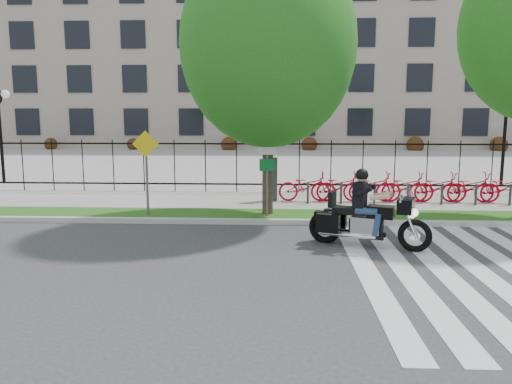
{
  "coord_description": "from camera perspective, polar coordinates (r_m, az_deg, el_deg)",
  "views": [
    {
      "loc": [
        0.45,
        -9.78,
        3.06
      ],
      "look_at": [
        -0.16,
        3.0,
        1.1
      ],
      "focal_mm": 35.0,
      "sensor_mm": 36.0,
      "label": 1
    }
  ],
  "objects": [
    {
      "name": "grass_verge",
      "position": [
        15.03,
        0.95,
        -2.73
      ],
      "size": [
        60.0,
        1.5,
        0.15
      ],
      "primitive_type": "cube",
      "color": "#214D13",
      "rests_on": "ground"
    },
    {
      "name": "sign_pole_regulatory",
      "position": [
        14.42,
        1.29,
        3.46
      ],
      "size": [
        0.5,
        0.09,
        2.5
      ],
      "color": "#59595B",
      "rests_on": "grass_verge"
    },
    {
      "name": "sign_pole_warning",
      "position": [
        14.94,
        -12.43,
        3.45
      ],
      "size": [
        0.78,
        0.09,
        2.49
      ],
      "color": "#59595B",
      "rests_on": "grass_verge"
    },
    {
      "name": "street_tree_1",
      "position": [
        14.86,
        1.4,
        16.36
      ],
      "size": [
        5.08,
        5.08,
        7.81
      ],
      "color": "#33261C",
      "rests_on": "grass_verge"
    },
    {
      "name": "office_building",
      "position": [
        55.13,
        2.33,
        15.92
      ],
      "size": [
        60.0,
        21.9,
        20.15
      ],
      "color": "gray",
      "rests_on": "ground"
    },
    {
      "name": "sidewalk",
      "position": [
        17.49,
        1.2,
        -1.11
      ],
      "size": [
        60.0,
        3.5,
        0.15
      ],
      "primitive_type": "cube",
      "color": "#9B9891",
      "rests_on": "ground"
    },
    {
      "name": "motorcycle_rider",
      "position": [
        11.95,
        12.63,
        -2.69
      ],
      "size": [
        2.74,
        1.46,
        2.23
      ],
      "color": "black",
      "rests_on": "ground"
    },
    {
      "name": "curb",
      "position": [
        14.2,
        0.84,
        -3.42
      ],
      "size": [
        60.0,
        0.2,
        0.15
      ],
      "primitive_type": "cube",
      "color": "#B7B5AC",
      "rests_on": "ground"
    },
    {
      "name": "ground",
      "position": [
        10.25,
        0.07,
        -8.65
      ],
      "size": [
        120.0,
        120.0,
        0.0
      ],
      "primitive_type": "plane",
      "color": "#323234",
      "rests_on": "ground"
    },
    {
      "name": "bike_share_station",
      "position": [
        17.65,
        16.42,
        0.56
      ],
      "size": [
        8.95,
        0.88,
        1.5
      ],
      "color": "#2D2D33",
      "rests_on": "sidewalk"
    },
    {
      "name": "iron_fence",
      "position": [
        19.08,
        1.36,
        2.97
      ],
      "size": [
        30.0,
        0.06,
        2.0
      ],
      "primitive_type": null,
      "color": "black",
      "rests_on": "sidewalk"
    },
    {
      "name": "plaza",
      "position": [
        34.91,
        1.98,
        3.77
      ],
      "size": [
        80.0,
        34.0,
        0.1
      ],
      "primitive_type": "cube",
      "color": "#9B9891",
      "rests_on": "ground"
    },
    {
      "name": "lamp_post_right",
      "position": [
        23.78,
        26.69,
        8.16
      ],
      "size": [
        1.06,
        0.7,
        4.25
      ],
      "color": "black",
      "rests_on": "ground"
    },
    {
      "name": "crosswalk_stripes",
      "position": [
        11.14,
        25.99,
        -8.11
      ],
      "size": [
        5.7,
        8.0,
        0.01
      ],
      "primitive_type": null,
      "color": "silver",
      "rests_on": "ground"
    }
  ]
}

